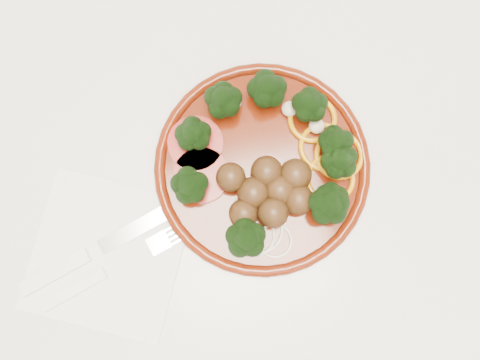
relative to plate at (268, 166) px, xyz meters
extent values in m
cube|color=beige|center=(-0.16, 0.00, -0.49)|extent=(2.40, 0.60, 0.87)
cube|color=silver|center=(-0.16, 0.00, -0.04)|extent=(2.40, 0.60, 0.03)
cylinder|color=#4F1405|center=(-0.01, 0.00, -0.01)|extent=(0.26, 0.26, 0.01)
torus|color=#4F1405|center=(-0.01, 0.00, -0.01)|extent=(0.26, 0.26, 0.01)
sphere|color=#422810|center=(-0.04, -0.05, 0.01)|extent=(0.04, 0.04, 0.04)
sphere|color=#422810|center=(0.03, -0.02, 0.01)|extent=(0.04, 0.04, 0.04)
sphere|color=#422810|center=(0.01, -0.03, 0.01)|extent=(0.04, 0.04, 0.04)
sphere|color=#422810|center=(-0.05, 0.00, 0.01)|extent=(0.04, 0.04, 0.04)
sphere|color=#422810|center=(-0.01, -0.06, 0.01)|extent=(0.04, 0.04, 0.04)
sphere|color=#422810|center=(-0.02, -0.03, 0.01)|extent=(0.04, 0.04, 0.04)
sphere|color=#422810|center=(0.00, -0.01, 0.01)|extent=(0.04, 0.04, 0.04)
sphere|color=#422810|center=(0.02, -0.05, 0.01)|extent=(0.04, 0.04, 0.04)
torus|color=#C27A07|center=(0.07, 0.01, -0.01)|extent=(0.06, 0.06, 0.01)
torus|color=#C27A07|center=(0.07, -0.03, -0.01)|extent=(0.06, 0.06, 0.01)
torus|color=#C27A07|center=(0.07, 0.05, -0.01)|extent=(0.06, 0.06, 0.01)
torus|color=#C27A07|center=(0.09, -0.01, -0.01)|extent=(0.06, 0.06, 0.01)
cylinder|color=#720A07|center=(-0.08, 0.05, 0.00)|extent=(0.07, 0.07, 0.01)
cylinder|color=#720A07|center=(-0.08, 0.01, 0.00)|extent=(0.07, 0.07, 0.01)
torus|color=beige|center=(-0.03, -0.08, -0.01)|extent=(0.05, 0.05, 0.00)
torus|color=beige|center=(-0.01, -0.09, -0.01)|extent=(0.04, 0.04, 0.00)
torus|color=beige|center=(-0.03, -0.07, -0.01)|extent=(0.06, 0.06, 0.00)
ellipsoid|color=#C6B793|center=(0.04, 0.06, 0.00)|extent=(0.02, 0.02, 0.01)
ellipsoid|color=#C6B793|center=(-0.02, 0.09, 0.00)|extent=(0.02, 0.02, 0.01)
ellipsoid|color=#C6B793|center=(0.07, 0.04, 0.00)|extent=(0.02, 0.02, 0.01)
cube|color=white|center=(-0.21, -0.06, -0.02)|extent=(0.24, 0.24, 0.00)
cube|color=silver|center=(-0.16, -0.03, -0.01)|extent=(0.12, 0.05, 0.00)
cube|color=white|center=(-0.27, -0.07, -0.01)|extent=(0.09, 0.04, 0.01)
cube|color=white|center=(-0.26, -0.09, -0.01)|extent=(0.08, 0.04, 0.01)
cube|color=silver|center=(-0.15, -0.06, -0.01)|extent=(0.03, 0.03, 0.00)
cube|color=silver|center=(-0.12, -0.06, -0.02)|extent=(0.03, 0.01, 0.00)
cube|color=silver|center=(-0.12, -0.05, -0.02)|extent=(0.03, 0.01, 0.00)
cube|color=silver|center=(-0.12, -0.05, -0.02)|extent=(0.03, 0.01, 0.00)
cube|color=silver|center=(-0.13, -0.04, -0.02)|extent=(0.03, 0.01, 0.00)
camera|label=1|loc=(-0.06, -0.09, 0.63)|focal=40.00mm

